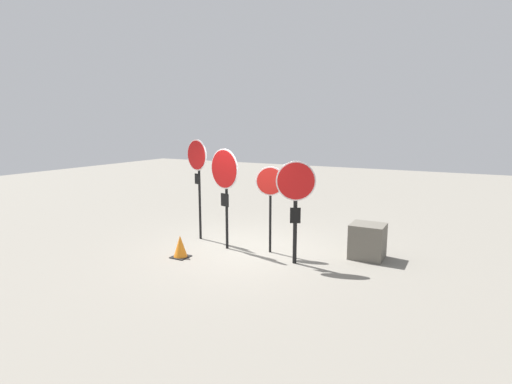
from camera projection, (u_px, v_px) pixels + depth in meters
ground_plane at (246, 250)px, 9.59m from camera, size 40.00×40.00×0.00m
stop_sign_0 at (197, 165)px, 10.23m from camera, size 0.76×0.28×2.62m
stop_sign_1 at (225, 177)px, 9.42m from camera, size 0.91×0.32×2.43m
stop_sign_2 at (270, 188)px, 9.16m from camera, size 0.64×0.25×2.04m
stop_sign_3 at (296, 194)px, 8.40m from camera, size 0.78×0.37×2.24m
traffic_cone_0 at (180, 247)px, 9.05m from camera, size 0.38×0.38×0.51m
storage_crate at (368, 241)px, 8.98m from camera, size 0.74×0.67×0.79m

